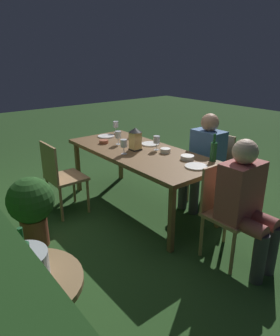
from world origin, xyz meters
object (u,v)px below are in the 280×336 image
Objects in this scene: wine_glass_d at (124,144)px; ice_bucket at (23,266)px; person_in_rust at (246,200)px; chair_head_near at (225,207)px; plate_b at (106,136)px; potted_plant_corner at (31,206)px; wine_glass_b at (157,140)px; bowl_bread at (165,150)px; chair_side_right_b at (60,175)px; wine_glass_a at (116,125)px; plate_c at (150,144)px; lantern_centerpiece at (135,138)px; person_in_blue at (204,157)px; plate_a at (196,166)px; bowl_dip at (187,157)px; dining_table at (140,155)px; bowl_olives at (104,142)px; green_bottle_on_table at (213,151)px; wine_glass_c at (118,135)px; side_table at (31,314)px; chair_side_left_a at (213,165)px; bowl_salad at (135,136)px.

wine_glass_d is 2.05m from ice_bucket.
chair_head_near is at bearing -0.00° from person_in_rust.
potted_plant_corner is at bearing 120.17° from plate_b.
bowl_bread is (-0.15, -0.00, -0.09)m from wine_glass_b.
chair_side_right_b is 5.15× the size of wine_glass_a.
plate_c is (0.22, -0.09, -0.11)m from wine_glass_b.
lantern_centerpiece is at bearing 1.22° from chair_head_near.
person_in_blue is 5.11× the size of plate_b.
person_in_blue is at bearing -57.16° from plate_a.
person_in_rust is at bearing 167.36° from bowl_dip.
chair_side_right_b is 0.96m from plate_b.
bowl_olives is (0.53, 0.16, 0.08)m from dining_table.
plate_a is (-1.68, 0.18, -0.11)m from wine_glass_a.
ice_bucket reaches higher than dining_table.
green_bottle_on_table is at bearing -159.62° from bowl_bread.
wine_glass_c is at bearing 19.79° from green_bottle_on_table.
wine_glass_a is 0.24× the size of potted_plant_corner.
side_table is (-0.06, 1.80, -0.04)m from chair_head_near.
wine_glass_b is 0.75× the size of plate_c.
lantern_centerpiece is 0.33m from plate_c.
chair_head_near is 3.00× the size of green_bottle_on_table.
bowl_olives is at bearing 15.71° from lantern_centerpiece.
plate_a is 1.65m from potted_plant_corner.
chair_side_left_a is at bearing -64.64° from plate_a.
wine_glass_c is (0.48, 0.21, 0.00)m from wine_glass_b.
chair_side_right_b reaches higher than plate_b.
plate_a is (0.44, -0.08, 0.25)m from chair_head_near.
chair_side_left_a is 1.10m from bowl_salad.
dining_table is 0.21m from lantern_centerpiece.
ice_bucket reaches higher than bowl_salad.
green_bottle_on_table is 2.27m from side_table.
lantern_centerpiece is 0.56m from bowl_salad.
person_in_rust is 1.94m from bowl_salad.
wine_glass_d reaches higher than potted_plant_corner.
wine_glass_d reaches higher than chair_side_left_a.
green_bottle_on_table is 1.67m from wine_glass_a.
bowl_salad is at bearing -8.86° from person_in_rust.
bowl_bread is (0.19, 0.65, 0.27)m from chair_side_left_a.
wine_glass_a reaches higher than bowl_salad.
person_in_rust is 1.96m from potted_plant_corner.
green_bottle_on_table is 2.23m from ice_bucket.
chair_side_left_a is 1.86m from chair_side_right_b.
potted_plant_corner is (1.30, -0.48, -0.02)m from side_table.
green_bottle_on_table reaches higher than wine_glass_a.
chair_head_near is 1.35m from lantern_centerpiece.
person_in_blue is at bearing -38.28° from chair_head_near.
person_in_rust is at bearing -178.94° from lantern_centerpiece.
plate_b is at bearing 32.18° from chair_side_left_a.
dining_table is 11.66× the size of wine_glass_d.
wine_glass_c is (1.15, 0.41, 0.01)m from green_bottle_on_table.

